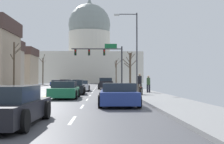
{
  "coord_description": "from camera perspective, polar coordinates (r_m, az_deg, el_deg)",
  "views": [
    {
      "loc": [
        4.52,
        -29.49,
        1.43
      ],
      "look_at": [
        6.59,
        33.09,
        2.84
      ],
      "focal_mm": 48.96,
      "sensor_mm": 36.0,
      "label": 1
    }
  ],
  "objects": [
    {
      "name": "ground",
      "position": [
        29.87,
        -10.61,
        -3.97
      ],
      "size": [
        20.0,
        180.0,
        0.2
      ],
      "color": "#4E4E53"
    },
    {
      "name": "signal_gantry",
      "position": [
        47.25,
        -1.58,
        3.03
      ],
      "size": [
        7.91,
        0.41,
        6.73
      ],
      "color": "#28282D",
      "rests_on": "ground"
    },
    {
      "name": "street_lamp_right",
      "position": [
        32.35,
        4.1,
        5.11
      ],
      "size": [
        2.48,
        0.24,
        8.26
      ],
      "color": "#333338",
      "rests_on": "ground"
    },
    {
      "name": "capitol_building",
      "position": [
        109.94,
        -4.25,
        3.36
      ],
      "size": [
        35.98,
        22.47,
        30.84
      ],
      "color": "beige",
      "rests_on": "ground"
    },
    {
      "name": "pickup_truck_near_00",
      "position": [
        43.29,
        -1.2,
        -2.25
      ],
      "size": [
        2.25,
        5.63,
        1.57
      ],
      "color": "black",
      "rests_on": "ground"
    },
    {
      "name": "sedan_near_01",
      "position": [
        36.09,
        -5.83,
        -2.6
      ],
      "size": [
        2.16,
        4.73,
        1.25
      ],
      "color": "silver",
      "rests_on": "ground"
    },
    {
      "name": "sedan_near_02",
      "position": [
        28.73,
        -7.08,
        -2.91
      ],
      "size": [
        2.1,
        4.3,
        1.31
      ],
      "color": "black",
      "rests_on": "ground"
    },
    {
      "name": "sedan_near_03",
      "position": [
        22.54,
        -8.86,
        -3.41
      ],
      "size": [
        2.1,
        4.55,
        1.25
      ],
      "color": "#1E7247",
      "rests_on": "ground"
    },
    {
      "name": "sedan_near_04",
      "position": [
        16.27,
        1.23,
        -4.31
      ],
      "size": [
        2.16,
        4.55,
        1.2
      ],
      "color": "navy",
      "rests_on": "ground"
    },
    {
      "name": "sedan_near_05",
      "position": [
        9.99,
        -18.98,
        -6.15
      ],
      "size": [
        2.11,
        4.6,
        1.21
      ],
      "color": "black",
      "rests_on": "ground"
    },
    {
      "name": "sedan_oncoming_00",
      "position": [
        53.16,
        -8.72,
        -2.15
      ],
      "size": [
        2.04,
        4.61,
        1.32
      ],
      "color": "#B71414",
      "rests_on": "ground"
    },
    {
      "name": "sedan_oncoming_01",
      "position": [
        64.65,
        -10.4,
        -2.03
      ],
      "size": [
        2.1,
        4.25,
        1.18
      ],
      "color": "navy",
      "rests_on": "ground"
    },
    {
      "name": "sedan_oncoming_02",
      "position": [
        75.07,
        -6.71,
        -1.93
      ],
      "size": [
        2.15,
        4.65,
        1.24
      ],
      "color": "#9EA3A8",
      "rests_on": "ground"
    },
    {
      "name": "sedan_oncoming_03",
      "position": [
        87.28,
        -5.96,
        -1.86
      ],
      "size": [
        2.04,
        4.32,
        1.15
      ],
      "color": "silver",
      "rests_on": "ground"
    },
    {
      "name": "flank_building_02",
      "position": [
        80.85,
        -17.27,
        1.07
      ],
      "size": [
        9.1,
        9.82,
        9.22
      ],
      "color": "tan",
      "rests_on": "ground"
    },
    {
      "name": "bare_tree_00",
      "position": [
        70.5,
        0.79,
        0.19
      ],
      "size": [
        1.5,
        2.25,
        6.06
      ],
      "color": "brown",
      "rests_on": "ground"
    },
    {
      "name": "bare_tree_01",
      "position": [
        45.39,
        -17.8,
        1.51
      ],
      "size": [
        1.88,
        1.28,
        6.51
      ],
      "color": "#4C3D2D",
      "rests_on": "ground"
    },
    {
      "name": "bare_tree_02",
      "position": [
        43.7,
        3.38,
        0.66
      ],
      "size": [
        2.0,
        2.49,
        5.32
      ],
      "color": "#4C3D2D",
      "rests_on": "ground"
    },
    {
      "name": "bare_tree_03",
      "position": [
        69.47,
        -12.78,
        0.34
      ],
      "size": [
        1.53,
        2.63,
        6.71
      ],
      "color": "#4C3D2D",
      "rests_on": "ground"
    },
    {
      "name": "pedestrian_00",
      "position": [
        28.86,
        6.82,
        -2.08
      ],
      "size": [
        0.35,
        0.34,
        1.6
      ],
      "color": "black",
      "rests_on": "ground"
    },
    {
      "name": "pedestrian_01",
      "position": [
        26.12,
        5.2,
        -1.97
      ],
      "size": [
        0.35,
        0.34,
        1.75
      ],
      "color": "#4C4238",
      "rests_on": "ground"
    },
    {
      "name": "bicycle_parked",
      "position": [
        24.75,
        5.44,
        -3.46
      ],
      "size": [
        0.12,
        1.77,
        0.85
      ],
      "color": "black",
      "rests_on": "ground"
    }
  ]
}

